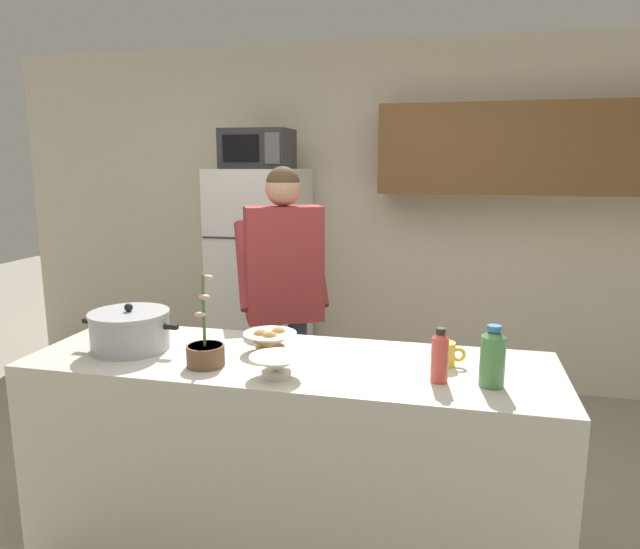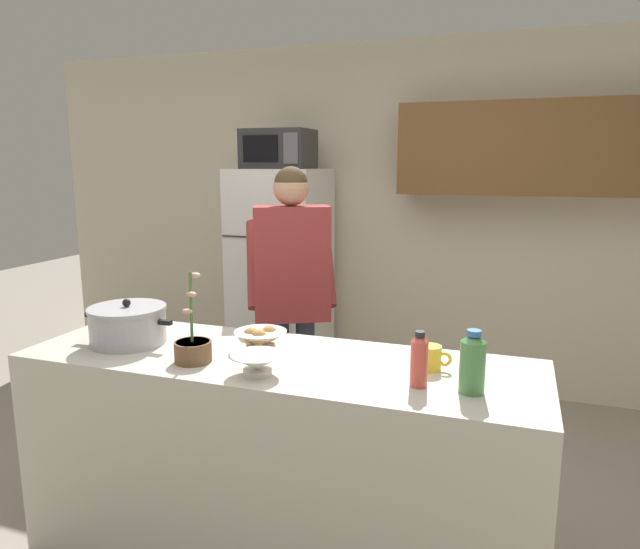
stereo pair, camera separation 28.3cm
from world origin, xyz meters
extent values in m
cube|color=beige|center=(0.00, 2.30, 1.30)|extent=(6.00, 0.12, 2.60)
cube|color=brown|center=(1.20, 2.07, 1.81)|extent=(2.21, 0.34, 0.61)
cube|color=beige|center=(0.00, 0.00, 0.46)|extent=(2.16, 0.68, 0.92)
cube|color=white|center=(-0.76, 1.85, 0.84)|extent=(0.64, 0.64, 1.67)
cube|color=#333333|center=(-0.76, 1.53, 1.20)|extent=(0.63, 0.01, 0.01)
cylinder|color=#B2B2B7|center=(-0.58, 1.50, 0.75)|extent=(0.02, 0.02, 0.75)
cube|color=#2D2D30|center=(-0.76, 1.83, 1.81)|extent=(0.48, 0.36, 0.28)
cube|color=black|center=(-0.82, 1.65, 1.81)|extent=(0.26, 0.01, 0.18)
cube|color=#59595B|center=(-0.59, 1.65, 1.81)|extent=(0.11, 0.01, 0.21)
cylinder|color=#33384C|center=(-0.23, 0.94, 0.41)|extent=(0.11, 0.11, 0.82)
cylinder|color=#33384C|center=(-0.36, 0.88, 0.41)|extent=(0.11, 0.11, 0.82)
cube|color=#993333|center=(-0.29, 0.91, 1.15)|extent=(0.47, 0.37, 0.65)
sphere|color=tan|center=(-0.29, 0.91, 1.58)|extent=(0.20, 0.20, 0.20)
sphere|color=#4C3823|center=(-0.29, 0.91, 1.60)|extent=(0.19, 0.19, 0.19)
cylinder|color=#993333|center=(-0.15, 1.11, 1.13)|extent=(0.24, 0.38, 0.50)
cylinder|color=#993333|center=(-0.54, 0.92, 1.13)|extent=(0.24, 0.38, 0.50)
cylinder|color=#ADAFB5|center=(-0.70, -0.03, 1.00)|extent=(0.33, 0.33, 0.15)
cylinder|color=#ADAFB5|center=(-0.70, -0.03, 1.08)|extent=(0.34, 0.34, 0.02)
sphere|color=black|center=(-0.70, -0.03, 1.10)|extent=(0.04, 0.04, 0.04)
cube|color=black|center=(-0.90, -0.03, 1.03)|extent=(0.06, 0.02, 0.02)
cube|color=black|center=(-0.51, -0.03, 1.03)|extent=(0.06, 0.02, 0.02)
cylinder|color=yellow|center=(0.62, 0.07, 0.97)|extent=(0.09, 0.09, 0.10)
torus|color=yellow|center=(0.67, 0.07, 0.97)|extent=(0.06, 0.01, 0.06)
cylinder|color=white|center=(-0.11, 0.08, 0.93)|extent=(0.13, 0.13, 0.02)
cone|color=white|center=(-0.11, 0.08, 0.97)|extent=(0.23, 0.23, 0.06)
sphere|color=tan|center=(-0.14, 0.06, 0.98)|extent=(0.07, 0.07, 0.07)
sphere|color=tan|center=(-0.08, 0.11, 0.98)|extent=(0.07, 0.07, 0.07)
sphere|color=tan|center=(-0.10, 0.04, 0.98)|extent=(0.07, 0.07, 0.07)
cylinder|color=white|center=(0.01, -0.20, 0.93)|extent=(0.11, 0.11, 0.02)
cone|color=white|center=(0.01, -0.20, 0.97)|extent=(0.20, 0.20, 0.06)
cylinder|color=#4C8C4C|center=(0.79, -0.11, 1.01)|extent=(0.09, 0.09, 0.19)
cone|color=#4C8C4C|center=(0.79, -0.11, 1.12)|extent=(0.09, 0.09, 0.03)
cylinder|color=#3372BF|center=(0.79, -0.11, 1.14)|extent=(0.05, 0.05, 0.02)
cylinder|color=#D84C3F|center=(0.61, -0.11, 1.00)|extent=(0.06, 0.06, 0.17)
cone|color=#D84C3F|center=(0.61, -0.11, 1.10)|extent=(0.06, 0.06, 0.03)
cylinder|color=#262626|center=(0.61, -0.11, 1.11)|extent=(0.03, 0.03, 0.02)
cylinder|color=brown|center=(-0.30, -0.15, 0.96)|extent=(0.15, 0.15, 0.09)
cylinder|color=#38281E|center=(-0.30, -0.15, 1.00)|extent=(0.14, 0.14, 0.01)
cylinder|color=#4C7238|center=(-0.30, -0.15, 1.15)|extent=(0.01, 0.02, 0.29)
ellipsoid|color=#D8A58C|center=(-0.31, -0.17, 1.13)|extent=(0.04, 0.03, 0.02)
ellipsoid|color=#D8A58C|center=(-0.29, -0.17, 1.20)|extent=(0.04, 0.03, 0.02)
ellipsoid|color=#D8A58C|center=(-0.29, -0.14, 1.28)|extent=(0.04, 0.03, 0.02)
camera|label=1|loc=(0.64, -2.15, 1.71)|focal=32.17mm
camera|label=2|loc=(0.91, -2.08, 1.71)|focal=32.17mm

